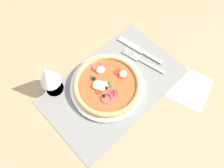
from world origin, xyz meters
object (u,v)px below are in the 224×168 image
object	(u,v)px
wine_glass	(48,76)
napkin	(190,88)
fork	(141,60)
plate	(107,87)
knife	(139,50)
pizza	(107,85)

from	to	relation	value
wine_glass	napkin	xyz separation A→B (cm)	(35.73, -33.65, -10.03)
fork	napkin	size ratio (longest dim) A/B	1.22
fork	plate	bearing A→B (deg)	74.26
knife	wine_glass	size ratio (longest dim) A/B	1.34
pizza	napkin	distance (cm)	30.19
plate	pizza	xyz separation A→B (cm)	(-0.02, 0.05, 1.70)
pizza	wine_glass	bearing A→B (deg)	137.71
fork	knife	xyz separation A→B (cm)	(2.90, 3.78, 0.03)
pizza	wine_glass	distance (cm)	20.43
knife	napkin	distance (cm)	23.90
plate	pizza	size ratio (longest dim) A/B	1.10
plate	fork	xyz separation A→B (cm)	(17.15, -0.75, -0.39)
knife	fork	bearing A→B (deg)	131.57
pizza	fork	size ratio (longest dim) A/B	1.37
plate	knife	bearing A→B (deg)	8.60
pizza	knife	size ratio (longest dim) A/B	1.22
napkin	fork	bearing A→B (deg)	102.66
knife	plate	bearing A→B (deg)	87.68
knife	napkin	size ratio (longest dim) A/B	1.36
fork	napkin	xyz separation A→B (cm)	(4.51, -20.06, -0.44)
knife	wine_glass	xyz separation A→B (cm)	(-34.13, 9.81, 9.56)
fork	wine_glass	size ratio (longest dim) A/B	1.20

